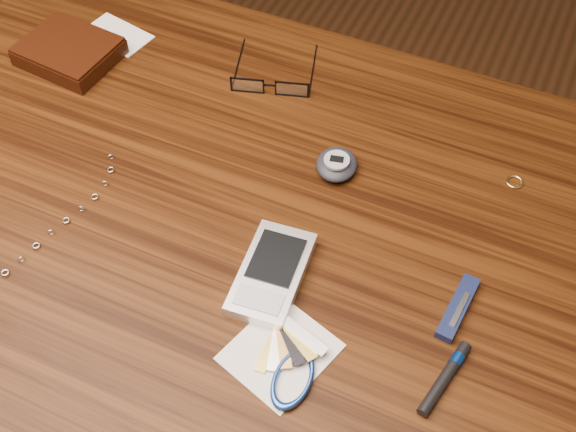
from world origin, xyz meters
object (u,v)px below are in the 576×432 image
eyeglasses (270,85)px  pda_phone (272,274)px  pedometer (337,164)px  wallet_and_card (70,51)px  pocket_knife (458,308)px  desk (243,268)px  notepad_keys (288,363)px

eyeglasses → pda_phone: (0.13, -0.26, -0.00)m
pda_phone → pedometer: (0.00, 0.17, 0.00)m
wallet_and_card → pocket_knife: 0.61m
pocket_knife → desk: bearing=176.7°
desk → pedometer: size_ratio=15.38×
eyeglasses → desk: bearing=-74.6°
eyeglasses → pedometer: (0.13, -0.09, -0.00)m
notepad_keys → pocket_knife: bearing=43.8°
wallet_and_card → eyeglasses: 0.28m
wallet_and_card → pda_phone: bearing=-27.6°
pedometer → eyeglasses: bearing=144.7°
notepad_keys → pocket_knife: size_ratio=1.47×
desk → eyeglasses: (-0.06, 0.20, 0.11)m
eyeglasses → pedometer: 0.16m
desk → pedometer: (0.07, 0.11, 0.11)m
desk → eyeglasses: size_ratio=7.61×
desk → notepad_keys: (0.13, -0.14, 0.11)m
desk → pda_phone: size_ratio=8.02×
wallet_and_card → pedometer: bearing=-5.5°
desk → pocket_knife: size_ratio=12.23×
eyeglasses → notepad_keys: eyeglasses is taller
pda_phone → pedometer: 0.17m
wallet_and_card → pda_phone: wallet_and_card is taller
desk → pocket_knife: pocket_knife is taller
pedometer → pda_phone: bearing=-91.6°
wallet_and_card → notepad_keys: bearing=-32.8°
wallet_and_card → notepad_keys: size_ratio=1.34×
eyeglasses → pocket_knife: size_ratio=1.61×
desk → notepad_keys: bearing=-48.5°
pedometer → notepad_keys: size_ratio=0.54×
desk → wallet_and_card: bearing=155.4°
desk → wallet_and_card: 0.38m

